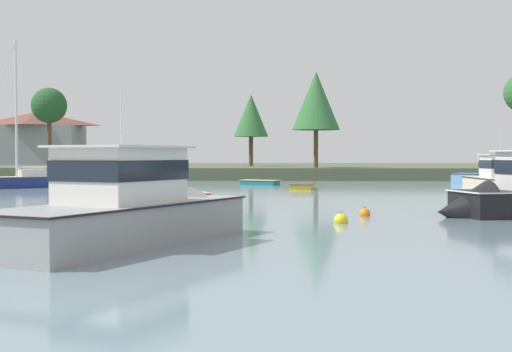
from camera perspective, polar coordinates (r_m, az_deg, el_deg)
far_shore_bank at (r=91.85m, az=-2.99°, el=0.51°), size 178.10×46.72×1.19m
cruiser_skyblue at (r=60.39m, az=18.61°, el=-0.25°), size 6.75×5.59×4.12m
dinghy_teal at (r=58.76m, az=0.32°, el=-0.57°), size 3.39×2.53×0.57m
sailboat_navy at (r=56.27m, az=-17.62°, el=-0.63°), size 8.20×6.35×11.43m
dinghy_yellow at (r=51.16m, az=3.67°, el=-0.90°), size 1.96×3.69×0.57m
cruiser_grey at (r=20.38m, az=-8.95°, el=-3.46°), size 6.42×10.19×5.17m
dinghy_red at (r=37.08m, az=-6.55°, el=-1.83°), size 4.02×3.01×0.69m
cruiser_cream at (r=44.68m, az=18.74°, el=-0.83°), size 2.59×7.81×4.71m
mooring_buoy_orange at (r=29.10m, az=8.55°, el=-2.97°), size 0.46×0.46×0.51m
mooring_buoy_yellow at (r=26.00m, az=6.70°, el=-3.49°), size 0.51×0.51×0.56m
shore_tree_center_left at (r=82.35m, az=-15.98°, el=5.30°), size 3.86×3.86×8.58m
shore_tree_inland_a at (r=71.82m, az=4.75°, el=5.91°), size 4.71×4.71×9.48m
shore_tree_left at (r=82.45m, az=-0.40°, el=4.76°), size 3.93×3.93×8.15m
cottage_hillside at (r=99.61m, az=-16.86°, el=2.94°), size 12.17×7.39×6.96m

